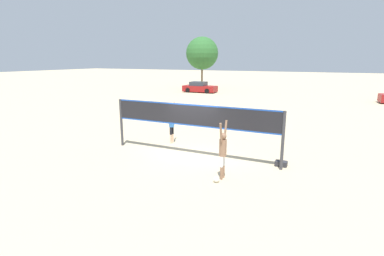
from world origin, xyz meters
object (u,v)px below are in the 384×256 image
at_px(player_spiker, 223,149).
at_px(volleyball, 216,179).
at_px(gear_bag, 281,164).
at_px(tree_left_cluster, 202,53).
at_px(player_blocker, 172,122).
at_px(volleyball_net, 192,120).
at_px(parked_car_near, 200,88).

height_order(player_spiker, volleyball, player_spiker).
height_order(player_spiker, gear_bag, player_spiker).
bearing_deg(tree_left_cluster, player_spiker, -64.80).
height_order(player_blocker, tree_left_cluster, tree_left_cluster).
distance_m(player_blocker, volleyball, 5.81).
height_order(volleyball_net, gear_bag, volleyball_net).
distance_m(volleyball_net, player_spiker, 3.04).
height_order(volleyball, parked_car_near, parked_car_near).
bearing_deg(volleyball, tree_left_cluster, 114.81).
bearing_deg(player_blocker, player_spiker, 50.23).
relative_size(volleyball_net, player_blocker, 3.73).
height_order(player_blocker, gear_bag, player_blocker).
bearing_deg(tree_left_cluster, volleyball, -65.19).
bearing_deg(gear_bag, tree_left_cluster, 119.62).
bearing_deg(parked_car_near, tree_left_cluster, 109.94).
bearing_deg(volleyball_net, tree_left_cluster, 113.14).
relative_size(volleyball_net, gear_bag, 16.80).
bearing_deg(gear_bag, volleyball_net, -174.09).
bearing_deg(volleyball, player_spiker, 81.27).
relative_size(player_spiker, parked_car_near, 0.49).
bearing_deg(player_spiker, volleyball_net, 48.67).
xyz_separation_m(gear_bag, tree_left_cluster, (-17.02, 29.95, 5.21)).
xyz_separation_m(player_blocker, parked_car_near, (-9.14, 23.85, -0.53)).
xyz_separation_m(volleyball_net, gear_bag, (4.05, 0.42, -1.63)).
bearing_deg(player_spiker, volleyball, 171.27).
xyz_separation_m(player_blocker, gear_bag, (6.01, -1.11, -1.07)).
bearing_deg(tree_left_cluster, volleyball_net, -66.86).
bearing_deg(gear_bag, player_blocker, 169.56).
bearing_deg(tree_left_cluster, player_blocker, -69.09).
bearing_deg(gear_bag, parked_car_near, 121.26).
xyz_separation_m(player_blocker, tree_left_cluster, (-11.02, 28.84, 4.13)).
relative_size(player_spiker, gear_bag, 4.52).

